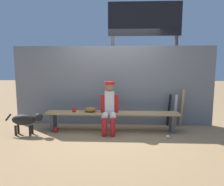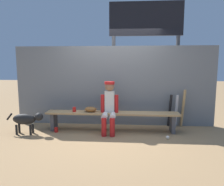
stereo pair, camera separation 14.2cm
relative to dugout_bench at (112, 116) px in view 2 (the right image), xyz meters
name	(u,v)px [view 2 (the right image)]	position (x,y,z in m)	size (l,w,h in m)	color
ground_plane	(112,131)	(0.00, 0.00, -0.36)	(30.00, 30.00, 0.00)	#9E7A51
chainlink_fence	(114,86)	(0.00, 0.55, 0.64)	(5.05, 0.03, 2.00)	slate
dugout_bench	(112,116)	(0.00, 0.00, 0.00)	(3.08, 0.36, 0.45)	tan
player_seated	(109,105)	(-0.06, -0.11, 0.27)	(0.41, 0.55, 1.16)	silver
baseball_glove	(91,109)	(-0.50, 0.00, 0.15)	(0.28, 0.20, 0.12)	brown
bat_aluminum_black	(170,111)	(1.41, 0.44, 0.05)	(0.06, 0.06, 0.82)	black
bat_aluminum_silver	(176,111)	(1.55, 0.39, 0.05)	(0.06, 0.06, 0.81)	#B7B7BC
bat_wood_tan	(183,108)	(1.72, 0.44, 0.11)	(0.06, 0.06, 0.94)	tan
baseball	(168,137)	(1.20, -0.46, -0.32)	(0.07, 0.07, 0.07)	white
cup_on_ground	(56,130)	(-1.28, -0.20, -0.31)	(0.08, 0.08, 0.11)	red
cup_on_bench	(74,109)	(-0.89, -0.02, 0.14)	(0.08, 0.08, 0.11)	red
scoreboard	(148,32)	(0.89, 1.14, 2.06)	(2.25, 0.27, 3.45)	#3F3F42
dog	(27,119)	(-1.88, -0.37, -0.02)	(0.84, 0.20, 0.49)	black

